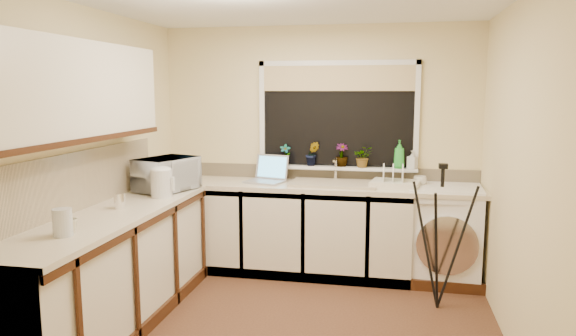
# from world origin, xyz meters

# --- Properties ---
(floor) EXTENTS (3.20, 3.20, 0.00)m
(floor) POSITION_xyz_m (0.00, 0.00, 0.00)
(floor) COLOR brown
(floor) RESTS_ON ground
(wall_back) EXTENTS (3.20, 0.00, 3.20)m
(wall_back) POSITION_xyz_m (0.00, 1.50, 1.23)
(wall_back) COLOR beige
(wall_back) RESTS_ON ground
(wall_front) EXTENTS (3.20, 0.00, 3.20)m
(wall_front) POSITION_xyz_m (0.00, -1.50, 1.23)
(wall_front) COLOR beige
(wall_front) RESTS_ON ground
(wall_left) EXTENTS (0.00, 3.00, 3.00)m
(wall_left) POSITION_xyz_m (-1.60, 0.00, 1.23)
(wall_left) COLOR beige
(wall_left) RESTS_ON ground
(wall_right) EXTENTS (0.00, 3.00, 3.00)m
(wall_right) POSITION_xyz_m (1.60, 0.00, 1.23)
(wall_right) COLOR beige
(wall_right) RESTS_ON ground
(base_cabinet_back) EXTENTS (2.55, 0.60, 0.86)m
(base_cabinet_back) POSITION_xyz_m (-0.33, 1.20, 0.43)
(base_cabinet_back) COLOR silver
(base_cabinet_back) RESTS_ON floor
(base_cabinet_left) EXTENTS (0.54, 2.40, 0.86)m
(base_cabinet_left) POSITION_xyz_m (-1.30, -0.30, 0.43)
(base_cabinet_left) COLOR silver
(base_cabinet_left) RESTS_ON floor
(worktop_back) EXTENTS (3.20, 0.60, 0.04)m
(worktop_back) POSITION_xyz_m (0.00, 1.20, 0.88)
(worktop_back) COLOR beige
(worktop_back) RESTS_ON base_cabinet_back
(worktop_left) EXTENTS (0.60, 2.40, 0.04)m
(worktop_left) POSITION_xyz_m (-1.30, -0.30, 0.88)
(worktop_left) COLOR beige
(worktop_left) RESTS_ON base_cabinet_left
(upper_cabinet) EXTENTS (0.28, 1.90, 0.70)m
(upper_cabinet) POSITION_xyz_m (-1.44, -0.45, 1.80)
(upper_cabinet) COLOR silver
(upper_cabinet) RESTS_ON wall_left
(splashback_left) EXTENTS (0.02, 2.40, 0.45)m
(splashback_left) POSITION_xyz_m (-1.59, -0.30, 1.12)
(splashback_left) COLOR beige
(splashback_left) RESTS_ON wall_left
(splashback_back) EXTENTS (3.20, 0.02, 0.14)m
(splashback_back) POSITION_xyz_m (0.00, 1.49, 0.97)
(splashback_back) COLOR beige
(splashback_back) RESTS_ON wall_back
(window_glass) EXTENTS (1.50, 0.02, 1.00)m
(window_glass) POSITION_xyz_m (0.20, 1.49, 1.55)
(window_glass) COLOR black
(window_glass) RESTS_ON wall_back
(window_blind) EXTENTS (1.50, 0.02, 0.25)m
(window_blind) POSITION_xyz_m (0.20, 1.46, 1.92)
(window_blind) COLOR tan
(window_blind) RESTS_ON wall_back
(windowsill) EXTENTS (1.60, 0.14, 0.03)m
(windowsill) POSITION_xyz_m (0.20, 1.43, 1.04)
(windowsill) COLOR white
(windowsill) RESTS_ON wall_back
(sink) EXTENTS (0.82, 0.46, 0.03)m
(sink) POSITION_xyz_m (0.20, 1.20, 0.91)
(sink) COLOR tan
(sink) RESTS_ON worktop_back
(faucet) EXTENTS (0.03, 0.03, 0.24)m
(faucet) POSITION_xyz_m (0.20, 1.38, 1.02)
(faucet) COLOR silver
(faucet) RESTS_ON worktop_back
(washing_machine) EXTENTS (0.68, 0.66, 0.92)m
(washing_machine) POSITION_xyz_m (1.25, 1.24, 0.46)
(washing_machine) COLOR white
(washing_machine) RESTS_ON floor
(laptop) EXTENTS (0.43, 0.41, 0.26)m
(laptop) POSITION_xyz_m (-0.47, 1.25, 0.97)
(laptop) COLOR #ABABB3
(laptop) RESTS_ON worktop_back
(kettle) EXTENTS (0.18, 0.18, 0.24)m
(kettle) POSITION_xyz_m (-1.18, 0.32, 1.02)
(kettle) COLOR silver
(kettle) RESTS_ON worktop_left
(dish_rack) EXTENTS (0.48, 0.39, 0.07)m
(dish_rack) POSITION_xyz_m (0.78, 1.16, 0.93)
(dish_rack) COLOR silver
(dish_rack) RESTS_ON worktop_back
(tripod) EXTENTS (0.75, 0.75, 1.22)m
(tripod) POSITION_xyz_m (1.16, 0.56, 0.61)
(tripod) COLOR black
(tripod) RESTS_ON floor
(glass_jug) EXTENTS (0.12, 0.12, 0.18)m
(glass_jug) POSITION_xyz_m (-1.27, -0.94, 0.99)
(glass_jug) COLOR silver
(glass_jug) RESTS_ON worktop_left
(steel_jar) EXTENTS (0.09, 0.09, 0.12)m
(steel_jar) POSITION_xyz_m (-1.31, -0.15, 0.96)
(steel_jar) COLOR white
(steel_jar) RESTS_ON worktop_left
(microwave) EXTENTS (0.52, 0.63, 0.30)m
(microwave) POSITION_xyz_m (-1.26, 0.61, 1.05)
(microwave) COLOR silver
(microwave) RESTS_ON worktop_left
(plant_a) EXTENTS (0.12, 0.09, 0.21)m
(plant_a) POSITION_xyz_m (-0.32, 1.41, 1.16)
(plant_a) COLOR #999999
(plant_a) RESTS_ON windowsill
(plant_b) EXTENTS (0.15, 0.13, 0.25)m
(plant_b) POSITION_xyz_m (-0.04, 1.41, 1.17)
(plant_b) COLOR #999999
(plant_b) RESTS_ON windowsill
(plant_c) EXTENTS (0.16, 0.16, 0.23)m
(plant_c) POSITION_xyz_m (0.25, 1.43, 1.16)
(plant_c) COLOR #999999
(plant_c) RESTS_ON windowsill
(plant_d) EXTENTS (0.21, 0.19, 0.21)m
(plant_d) POSITION_xyz_m (0.47, 1.40, 1.16)
(plant_d) COLOR #999999
(plant_d) RESTS_ON windowsill
(soap_bottle_green) EXTENTS (0.12, 0.12, 0.28)m
(soap_bottle_green) POSITION_xyz_m (0.82, 1.40, 1.19)
(soap_bottle_green) COLOR green
(soap_bottle_green) RESTS_ON windowsill
(soap_bottle_clear) EXTENTS (0.11, 0.11, 0.18)m
(soap_bottle_clear) POSITION_xyz_m (0.94, 1.42, 1.14)
(soap_bottle_clear) COLOR #999999
(soap_bottle_clear) RESTS_ON windowsill
(cup_back) EXTENTS (0.13, 0.13, 0.10)m
(cup_back) POSITION_xyz_m (1.02, 1.30, 0.95)
(cup_back) COLOR silver
(cup_back) RESTS_ON worktop_back
(cup_left) EXTENTS (0.10, 0.10, 0.09)m
(cup_left) POSITION_xyz_m (-1.27, -0.85, 0.95)
(cup_left) COLOR beige
(cup_left) RESTS_ON worktop_left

